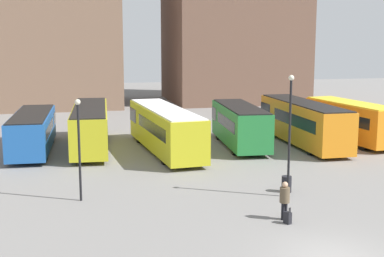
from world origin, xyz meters
The scene contains 12 objects.
ground_plane centered at (0.00, 0.00, 0.00)m, with size 160.00×160.00×0.00m, color slate.
bus_0 centered at (-11.89, 21.95, 1.51)m, with size 2.97×10.16×2.77m.
bus_1 centered at (-7.84, 22.41, 1.67)m, with size 3.21×12.19×3.05m.
bus_2 centered at (-2.77, 19.84, 1.71)m, with size 3.55×12.39×3.13m.
bus_3 centered at (3.01, 20.49, 1.65)m, with size 3.27×9.47×3.04m.
bus_4 centered at (7.89, 20.14, 1.76)m, with size 2.68×11.94×3.23m.
bus_5 centered at (11.89, 20.08, 1.69)m, with size 3.61×9.46×3.11m.
traveler centered at (-0.15, 4.30, 1.03)m, with size 0.58×0.58×1.73m.
suitcase centered at (-0.21, 3.79, 0.26)m, with size 0.32×0.39×0.75m.
lamp_post_0 centered at (-8.88, 9.23, 3.02)m, with size 0.28×0.28×5.07m.
lamp_post_1 centered at (1.39, 7.54, 3.60)m, with size 0.28×0.28×6.18m.
trash_bin centered at (1.66, 8.34, 0.42)m, with size 0.52×0.52×0.85m.
Camera 1 is at (-9.25, -16.94, 7.96)m, focal length 50.00 mm.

